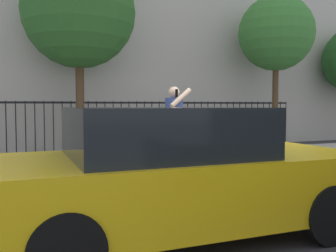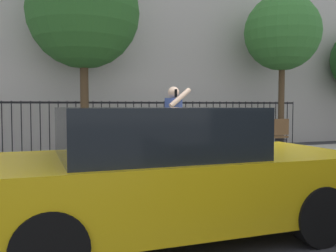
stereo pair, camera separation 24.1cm
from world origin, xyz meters
TOP-DOWN VIEW (x-y plane):
  - ground_plane at (0.00, 0.00)m, footprint 60.00×60.00m
  - sidewalk at (0.00, 2.20)m, footprint 28.00×4.40m
  - building_facade at (0.00, 8.50)m, footprint 28.00×4.00m
  - iron_fence at (0.00, 5.90)m, footprint 12.03×0.04m
  - taxi_yellow at (-1.87, -1.79)m, footprint 4.22×1.90m
  - pedestrian_on_phone at (-0.71, 1.01)m, footprint 0.51×0.71m
  - street_bench at (2.64, 3.00)m, footprint 1.60×0.45m
  - street_tree_near at (4.79, 5.00)m, footprint 2.54×2.54m
  - street_tree_mid at (-1.74, 5.36)m, footprint 3.18×3.18m

SIDE VIEW (x-z plane):
  - ground_plane at x=0.00m, z-range 0.00..0.00m
  - sidewalk at x=0.00m, z-range 0.00..0.15m
  - street_bench at x=2.64m, z-range 0.18..1.13m
  - taxi_yellow at x=-1.87m, z-range -0.02..1.43m
  - iron_fence at x=0.00m, z-range 0.22..1.82m
  - pedestrian_on_phone at x=-0.71m, z-range 0.29..1.96m
  - street_tree_near at x=4.79m, z-range 1.30..6.48m
  - street_tree_mid at x=-1.74m, z-range 1.25..6.95m
  - building_facade at x=0.00m, z-range 0.00..9.75m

